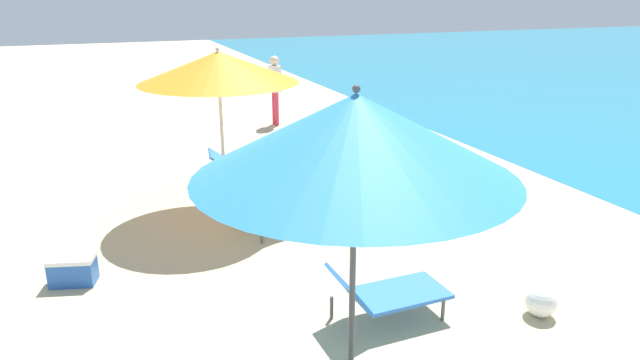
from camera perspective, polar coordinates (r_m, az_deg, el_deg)
umbrella_second at (r=4.18m, az=3.51°, el=4.30°), size 2.42×2.42×2.68m
lounger_second_shoreside at (r=6.12m, az=6.42°, el=-10.96°), size 1.25×0.61×0.65m
umbrella_farthest at (r=8.65m, az=-10.00°, el=10.88°), size 2.34×2.34×2.51m
lounger_farthest_shoreside at (r=10.42m, az=-7.01°, el=1.56°), size 1.54×0.87×0.59m
lounger_farthest_inland at (r=8.35m, az=-3.40°, el=-2.88°), size 1.59×0.96×0.56m
person_walking_near at (r=14.59m, az=-4.48°, el=9.49°), size 0.24×0.37×1.73m
cooler_box at (r=7.45m, az=-23.20°, el=-8.16°), size 0.58×0.43×0.34m
beach_ball at (r=6.67m, az=20.97°, el=-11.11°), size 0.34×0.34×0.34m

